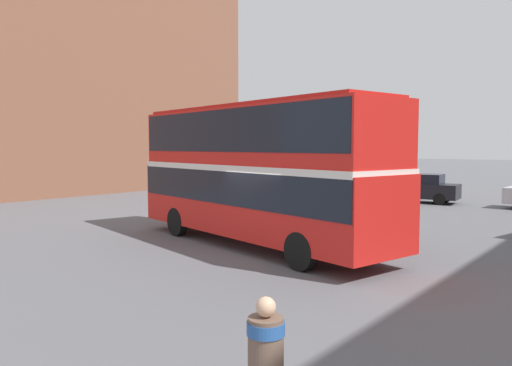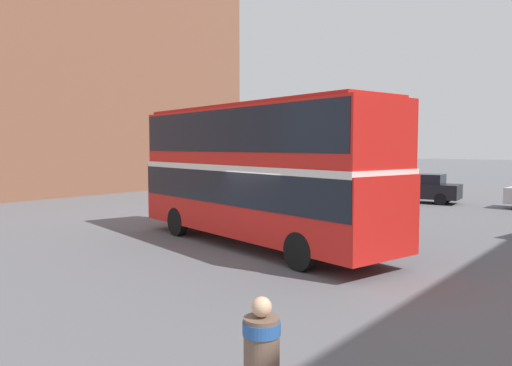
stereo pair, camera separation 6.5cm
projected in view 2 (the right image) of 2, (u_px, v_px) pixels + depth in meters
ground_plane at (268, 254)px, 15.02m from camera, size 240.00×240.00×0.00m
building_row_left at (21, 67)px, 33.78m from camera, size 10.00×34.53×17.19m
double_decker_bus at (256, 166)px, 16.13m from camera, size 10.79×4.91×4.55m
pedestrian_foreground at (262, 356)px, 5.27m from camera, size 0.57×0.57×1.65m
parked_car_kerb_far at (420, 188)px, 28.79m from camera, size 4.63×2.25×1.66m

